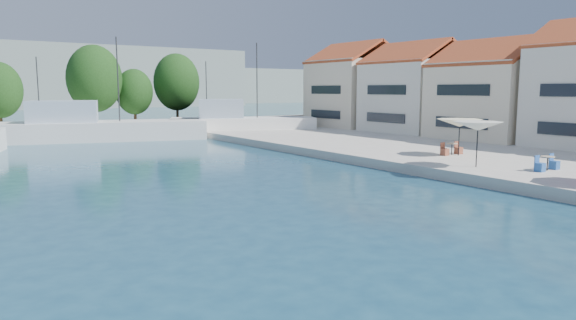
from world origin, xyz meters
TOP-DOWN VIEW (x-y plane):
  - quay_right at (22.00, 30.00)m, footprint 32.00×92.00m
  - quay_far at (-8.00, 67.00)m, footprint 90.00×16.00m
  - hill_east at (40.00, 180.00)m, footprint 140.00×40.00m
  - building_04 at (24.00, 33.00)m, footprint 9.00×8.80m
  - building_05 at (24.00, 42.00)m, footprint 8.40×8.80m
  - building_06 at (24.00, 51.00)m, footprint 9.00×8.80m
  - trawler_03 at (-3.98, 56.87)m, footprint 20.64×10.54m
  - trawler_04 at (10.99, 55.05)m, footprint 15.67×10.54m
  - tree_06 at (-0.18, 70.62)m, footprint 6.45×6.45m
  - tree_07 at (4.70, 70.96)m, footprint 4.60×4.60m
  - tree_08 at (10.73, 71.80)m, footprint 6.08×6.08m
  - umbrella_white at (8.36, 23.33)m, footprint 2.72×2.72m
  - umbrella_cream at (11.67, 27.04)m, footprint 2.92×2.92m
  - cafe_table_02 at (10.36, 20.42)m, footprint 1.82×0.70m
  - cafe_table_03 at (11.60, 27.52)m, footprint 1.82×0.70m

SIDE VIEW (x-z plane):
  - quay_right at x=22.00m, z-range 0.00..0.60m
  - quay_far at x=-8.00m, z-range 0.00..0.60m
  - cafe_table_02 at x=10.36m, z-range 0.51..1.27m
  - cafe_table_03 at x=11.60m, z-range 0.51..1.27m
  - trawler_03 at x=-3.98m, z-range -4.03..6.17m
  - trawler_04 at x=10.99m, z-range -4.03..6.17m
  - umbrella_cream at x=11.67m, z-range 1.53..3.90m
  - umbrella_white at x=8.36m, z-range 1.60..4.11m
  - tree_07 at x=4.70m, z-range 1.12..7.94m
  - building_04 at x=24.00m, z-range 0.42..9.62m
  - building_05 at x=24.00m, z-range 0.41..10.11m
  - building_06 at x=24.00m, z-range 0.40..10.60m
  - tree_08 at x=10.73m, z-range 1.29..10.29m
  - hill_east at x=40.00m, z-range 0.00..12.00m
  - tree_06 at x=-0.18m, z-range 1.34..10.88m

